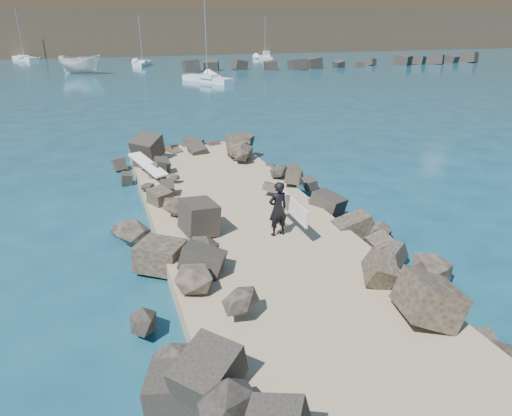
% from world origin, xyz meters
% --- Properties ---
extents(ground, '(800.00, 800.00, 0.00)m').
position_xyz_m(ground, '(0.00, 0.00, 0.00)').
color(ground, '#0F384C').
rests_on(ground, ground).
extents(jetty, '(6.00, 26.00, 0.60)m').
position_xyz_m(jetty, '(0.00, -2.00, 0.30)').
color(jetty, '#8C7759').
rests_on(jetty, ground).
extents(riprap_left, '(2.60, 22.00, 1.00)m').
position_xyz_m(riprap_left, '(-2.90, -1.50, 0.50)').
color(riprap_left, black).
rests_on(riprap_left, ground).
extents(riprap_right, '(2.60, 22.00, 1.00)m').
position_xyz_m(riprap_right, '(2.90, -1.50, 0.50)').
color(riprap_right, black).
rests_on(riprap_right, ground).
extents(breakwater_secondary, '(52.00, 4.00, 1.20)m').
position_xyz_m(breakwater_secondary, '(35.00, 55.00, 0.60)').
color(breakwater_secondary, black).
rests_on(breakwater_secondary, ground).
extents(surfboard_resting, '(1.49, 2.45, 0.08)m').
position_xyz_m(surfboard_resting, '(-2.54, 6.00, 1.04)').
color(surfboard_resting, white).
rests_on(surfboard_resting, riprap_left).
extents(boat_imported, '(7.05, 6.35, 2.68)m').
position_xyz_m(boat_imported, '(-5.89, 57.85, 1.34)').
color(boat_imported, silver).
rests_on(boat_imported, ground).
extents(surfer_with_board, '(0.89, 2.20, 1.77)m').
position_xyz_m(surfer_with_board, '(0.70, -1.26, 1.49)').
color(surfer_with_board, black).
rests_on(surfer_with_board, jetty).
extents(sailboat_b, '(3.82, 6.62, 7.97)m').
position_xyz_m(sailboat_b, '(3.67, 67.73, 0.35)').
color(sailboat_b, silver).
rests_on(sailboat_b, ground).
extents(sailboat_c, '(5.14, 7.66, 9.29)m').
position_xyz_m(sailboat_c, '(8.84, 42.96, 0.35)').
color(sailboat_c, silver).
rests_on(sailboat_c, ground).
extents(sailboat_f, '(1.68, 5.53, 6.74)m').
position_xyz_m(sailboat_f, '(33.44, 91.50, 0.35)').
color(sailboat_f, silver).
rests_on(sailboat_f, ground).
extents(sailboat_e, '(5.40, 7.63, 9.35)m').
position_xyz_m(sailboat_e, '(-16.51, 87.45, 0.35)').
color(sailboat_e, silver).
rests_on(sailboat_e, ground).
extents(sailboat_d, '(2.27, 6.83, 8.13)m').
position_xyz_m(sailboat_d, '(27.45, 73.42, 0.35)').
color(sailboat_d, silver).
rests_on(sailboat_d, ground).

